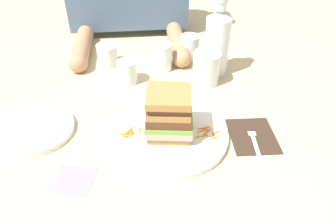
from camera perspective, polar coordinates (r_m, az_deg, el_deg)
The scene contains 33 objects.
ground_plane at distance 0.80m, azimuth 1.05°, elevation -4.61°, with size 3.00×3.00×0.00m, color #C6B289.
main_plate at distance 0.80m, azimuth 0.21°, elevation -4.00°, with size 0.30×0.30×0.02m, color white.
sandwich at distance 0.76m, azimuth 0.20°, elevation -0.21°, with size 0.13×0.12×0.12m.
carrot_shred_0 at distance 0.81m, azimuth -6.53°, elevation -2.92°, with size 0.00×0.00×0.03m, color orange.
carrot_shred_1 at distance 0.79m, azimuth -6.82°, elevation -4.39°, with size 0.00×0.00×0.03m, color orange.
carrot_shred_2 at distance 0.80m, azimuth -6.95°, elevation -3.49°, with size 0.00×0.00×0.02m, color orange.
carrot_shred_3 at distance 0.80m, azimuth -7.05°, elevation -3.85°, with size 0.00×0.00×0.03m, color orange.
carrot_shred_4 at distance 0.80m, azimuth -8.14°, elevation -3.91°, with size 0.00×0.00×0.02m, color orange.
carrot_shred_5 at distance 0.80m, azimuth -6.58°, elevation -3.55°, with size 0.00×0.00×0.02m, color orange.
carrot_shred_6 at distance 0.79m, azimuth -7.18°, elevation -4.28°, with size 0.00×0.00×0.03m, color orange.
carrot_shred_7 at distance 0.80m, azimuth -5.15°, elevation -3.46°, with size 0.00×0.00×0.03m, color orange.
carrot_shred_8 at distance 0.80m, azimuth -7.67°, elevation -3.74°, with size 0.00×0.00×0.02m, color orange.
carrot_shred_9 at distance 0.80m, azimuth -6.64°, elevation -3.89°, with size 0.00×0.00×0.02m, color orange.
carrot_shred_10 at distance 0.81m, azimuth 6.48°, elevation -2.84°, with size 0.00×0.00×0.03m, color orange.
carrot_shred_11 at distance 0.79m, azimuth 8.08°, elevation -4.70°, with size 0.00×0.00×0.02m, color orange.
carrot_shred_12 at distance 0.80m, azimuth 8.69°, elevation -3.61°, with size 0.00×0.00×0.02m, color orange.
carrot_shred_13 at distance 0.81m, azimuth 6.60°, elevation -3.13°, with size 0.00×0.00×0.03m, color orange.
carrot_shred_14 at distance 0.81m, azimuth 5.86°, elevation -3.16°, with size 0.00×0.00×0.02m, color orange.
carrot_shred_15 at distance 0.79m, azimuth 8.32°, elevation -4.18°, with size 0.00×0.00×0.02m, color orange.
carrot_shred_16 at distance 0.79m, azimuth 6.07°, elevation -4.29°, with size 0.00×0.00×0.03m, color orange.
carrot_shred_17 at distance 0.81m, azimuth 6.95°, elevation -2.91°, with size 0.00×0.00×0.02m, color orange.
carrot_shred_18 at distance 0.80m, azimuth 6.96°, elevation -3.62°, with size 0.00×0.00×0.03m, color orange.
napkin_dark at distance 0.84m, azimuth 14.91°, elevation -4.09°, with size 0.11×0.14×0.00m, color #38281E.
fork at distance 0.82m, azimuth 15.27°, elevation -4.98°, with size 0.03×0.17×0.00m.
knife at distance 0.82m, azimuth -12.19°, elevation -4.85°, with size 0.04×0.20×0.00m.
juice_glass at distance 1.00m, azimuth 6.85°, elevation 7.62°, with size 0.08×0.08×0.10m.
water_bottle at distance 1.03m, azimuth 8.80°, elevation 12.41°, with size 0.08×0.08×0.25m.
empty_tumbler_0 at distance 1.11m, azimuth -10.79°, elevation 10.02°, with size 0.07×0.07×0.07m, color silver.
empty_tumbler_1 at distance 1.00m, azimuth -7.30°, elevation 7.14°, with size 0.06×0.06×0.07m, color silver.
empty_tumbler_2 at distance 1.06m, azimuth -1.10°, elevation 9.84°, with size 0.06×0.06×0.09m, color silver.
empty_tumbler_3 at distance 1.13m, azimuth 3.87°, elevation 11.51°, with size 0.07×0.07×0.08m, color silver.
side_plate at distance 0.89m, azimuth -22.68°, elevation -2.93°, with size 0.20×0.20×0.01m, color white.
napkin_pink at distance 0.74m, azimuth -16.67°, elevation -11.46°, with size 0.09×0.08×0.00m, color pink.
Camera 1 is at (-0.07, -0.59, 0.54)m, focal length 34.04 mm.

